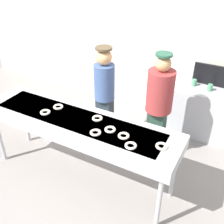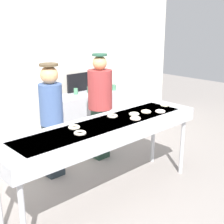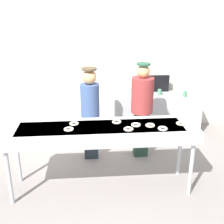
{
  "view_description": "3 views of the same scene",
  "coord_description": "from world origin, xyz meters",
  "px_view_note": "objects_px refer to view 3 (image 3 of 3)",
  "views": [
    {
      "loc": [
        1.73,
        -2.27,
        2.89
      ],
      "look_at": [
        0.39,
        0.2,
        1.1
      ],
      "focal_mm": 43.75,
      "sensor_mm": 36.0,
      "label": 1
    },
    {
      "loc": [
        -2.28,
        -2.54,
        2.15
      ],
      "look_at": [
        0.32,
        0.22,
        1.01
      ],
      "focal_mm": 49.52,
      "sensor_mm": 36.0,
      "label": 2
    },
    {
      "loc": [
        -0.15,
        -3.65,
        2.58
      ],
      "look_at": [
        0.17,
        0.23,
        1.11
      ],
      "focal_mm": 46.54,
      "sensor_mm": 36.0,
      "label": 3
    }
  ],
  "objects_px": {
    "paper_cup_2": "(185,94)",
    "sugar_donut_4": "(150,125)",
    "fryer_conveyor": "(101,132)",
    "worker_assistant": "(90,109)",
    "sugar_donut_3": "(69,129)",
    "prep_counter": "(156,114)",
    "paper_cup_0": "(146,91)",
    "sugar_donut_6": "(136,125)",
    "sugar_donut_0": "(117,122)",
    "paper_cup_1": "(159,92)",
    "sugar_donut_2": "(163,129)",
    "menu_display": "(155,84)",
    "sugar_donut_7": "(129,129)",
    "worker_baker": "(142,104)",
    "sugar_donut_5": "(181,123)",
    "sugar_donut_1": "(74,124)"
  },
  "relations": [
    {
      "from": "sugar_donut_7",
      "to": "sugar_donut_2",
      "type": "bearing_deg",
      "value": -2.47
    },
    {
      "from": "paper_cup_2",
      "to": "menu_display",
      "type": "xyz_separation_m",
      "value": [
        -0.51,
        0.4,
        0.12
      ]
    },
    {
      "from": "sugar_donut_3",
      "to": "sugar_donut_1",
      "type": "bearing_deg",
      "value": 71.61
    },
    {
      "from": "sugar_donut_0",
      "to": "paper_cup_1",
      "type": "xyz_separation_m",
      "value": [
        1.04,
        1.73,
        -0.1
      ]
    },
    {
      "from": "paper_cup_1",
      "to": "menu_display",
      "type": "relative_size",
      "value": 0.19
    },
    {
      "from": "sugar_donut_0",
      "to": "worker_assistant",
      "type": "xyz_separation_m",
      "value": [
        -0.37,
        0.82,
        -0.1
      ]
    },
    {
      "from": "paper_cup_2",
      "to": "sugar_donut_4",
      "type": "bearing_deg",
      "value": -121.64
    },
    {
      "from": "sugar_donut_3",
      "to": "sugar_donut_0",
      "type": "bearing_deg",
      "value": 16.92
    },
    {
      "from": "sugar_donut_5",
      "to": "prep_counter",
      "type": "bearing_deg",
      "value": 86.83
    },
    {
      "from": "sugar_donut_0",
      "to": "paper_cup_2",
      "type": "bearing_deg",
      "value": 45.88
    },
    {
      "from": "fryer_conveyor",
      "to": "paper_cup_1",
      "type": "bearing_deg",
      "value": 55.55
    },
    {
      "from": "sugar_donut_5",
      "to": "sugar_donut_7",
      "type": "xyz_separation_m",
      "value": [
        -0.75,
        -0.13,
        0.0
      ]
    },
    {
      "from": "worker_assistant",
      "to": "worker_baker",
      "type": "bearing_deg",
      "value": 174.37
    },
    {
      "from": "sugar_donut_6",
      "to": "paper_cup_0",
      "type": "xyz_separation_m",
      "value": [
        0.52,
        1.92,
        -0.1
      ]
    },
    {
      "from": "worker_baker",
      "to": "prep_counter",
      "type": "relative_size",
      "value": 0.95
    },
    {
      "from": "sugar_donut_3",
      "to": "sugar_donut_7",
      "type": "height_order",
      "value": "same"
    },
    {
      "from": "sugar_donut_0",
      "to": "sugar_donut_5",
      "type": "distance_m",
      "value": 0.9
    },
    {
      "from": "sugar_donut_3",
      "to": "paper_cup_2",
      "type": "height_order",
      "value": "sugar_donut_3"
    },
    {
      "from": "worker_baker",
      "to": "sugar_donut_7",
      "type": "bearing_deg",
      "value": 68.06
    },
    {
      "from": "sugar_donut_4",
      "to": "paper_cup_2",
      "type": "distance_m",
      "value": 2.01
    },
    {
      "from": "worker_baker",
      "to": "sugar_donut_3",
      "type": "bearing_deg",
      "value": 38.37
    },
    {
      "from": "prep_counter",
      "to": "worker_assistant",
      "type": "bearing_deg",
      "value": -145.99
    },
    {
      "from": "prep_counter",
      "to": "paper_cup_0",
      "type": "relative_size",
      "value": 15.83
    },
    {
      "from": "sugar_donut_0",
      "to": "paper_cup_1",
      "type": "height_order",
      "value": "sugar_donut_0"
    },
    {
      "from": "sugar_donut_3",
      "to": "menu_display",
      "type": "relative_size",
      "value": 0.23
    },
    {
      "from": "fryer_conveyor",
      "to": "sugar_donut_6",
      "type": "bearing_deg",
      "value": -1.77
    },
    {
      "from": "sugar_donut_2",
      "to": "paper_cup_2",
      "type": "xyz_separation_m",
      "value": [
        0.91,
        1.83,
        -0.1
      ]
    },
    {
      "from": "sugar_donut_7",
      "to": "sugar_donut_0",
      "type": "bearing_deg",
      "value": 116.94
    },
    {
      "from": "fryer_conveyor",
      "to": "sugar_donut_0",
      "type": "distance_m",
      "value": 0.28
    },
    {
      "from": "fryer_conveyor",
      "to": "sugar_donut_4",
      "type": "distance_m",
      "value": 0.69
    },
    {
      "from": "worker_assistant",
      "to": "paper_cup_1",
      "type": "height_order",
      "value": "worker_assistant"
    },
    {
      "from": "sugar_donut_2",
      "to": "sugar_donut_7",
      "type": "bearing_deg",
      "value": 177.53
    },
    {
      "from": "sugar_donut_4",
      "to": "worker_assistant",
      "type": "relative_size",
      "value": 0.08
    },
    {
      "from": "sugar_donut_6",
      "to": "fryer_conveyor",
      "type": "bearing_deg",
      "value": 178.23
    },
    {
      "from": "sugar_donut_3",
      "to": "prep_counter",
      "type": "distance_m",
      "value": 2.61
    },
    {
      "from": "worker_baker",
      "to": "menu_display",
      "type": "distance_m",
      "value": 1.22
    },
    {
      "from": "paper_cup_1",
      "to": "paper_cup_2",
      "type": "distance_m",
      "value": 0.5
    },
    {
      "from": "sugar_donut_2",
      "to": "worker_assistant",
      "type": "height_order",
      "value": "worker_assistant"
    },
    {
      "from": "paper_cup_0",
      "to": "menu_display",
      "type": "relative_size",
      "value": 0.19
    },
    {
      "from": "fryer_conveyor",
      "to": "worker_assistant",
      "type": "relative_size",
      "value": 1.67
    },
    {
      "from": "menu_display",
      "to": "sugar_donut_6",
      "type": "bearing_deg",
      "value": -109.55
    },
    {
      "from": "fryer_conveyor",
      "to": "paper_cup_0",
      "type": "relative_size",
      "value": 24.07
    },
    {
      "from": "fryer_conveyor",
      "to": "sugar_donut_7",
      "type": "distance_m",
      "value": 0.41
    },
    {
      "from": "sugar_donut_6",
      "to": "worker_baker",
      "type": "xyz_separation_m",
      "value": [
        0.26,
        0.95,
        -0.03
      ]
    },
    {
      "from": "prep_counter",
      "to": "paper_cup_2",
      "type": "bearing_deg",
      "value": -19.98
    },
    {
      "from": "worker_baker",
      "to": "paper_cup_2",
      "type": "xyz_separation_m",
      "value": [
        0.99,
        0.73,
        -0.07
      ]
    },
    {
      "from": "sugar_donut_4",
      "to": "sugar_donut_6",
      "type": "distance_m",
      "value": 0.2
    },
    {
      "from": "prep_counter",
      "to": "paper_cup_0",
      "type": "bearing_deg",
      "value": 166.58
    },
    {
      "from": "fryer_conveyor",
      "to": "sugar_donut_3",
      "type": "distance_m",
      "value": 0.45
    },
    {
      "from": "sugar_donut_1",
      "to": "sugar_donut_6",
      "type": "distance_m",
      "value": 0.86
    }
  ]
}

